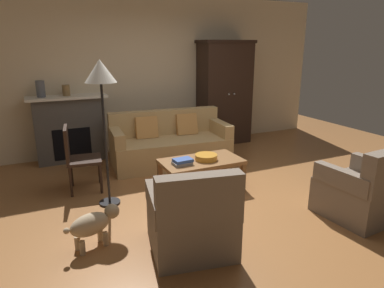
# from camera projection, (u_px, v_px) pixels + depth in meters

# --- Properties ---
(ground_plane) EXTENTS (9.60, 9.60, 0.00)m
(ground_plane) POSITION_uv_depth(u_px,v_px,m) (215.00, 195.00, 4.53)
(ground_plane) COLOR #9E6638
(back_wall) EXTENTS (7.20, 0.10, 2.80)m
(back_wall) POSITION_uv_depth(u_px,v_px,m) (151.00, 74.00, 6.36)
(back_wall) COLOR beige
(back_wall) RESTS_ON ground
(fireplace) EXTENTS (1.26, 0.48, 1.12)m
(fireplace) POSITION_uv_depth(u_px,v_px,m) (70.00, 128.00, 5.75)
(fireplace) COLOR #4C4947
(fireplace) RESTS_ON ground
(armoire) EXTENTS (1.06, 0.57, 2.01)m
(armoire) POSITION_uv_depth(u_px,v_px,m) (224.00, 93.00, 6.75)
(armoire) COLOR black
(armoire) RESTS_ON ground
(couch) EXTENTS (1.98, 1.00, 0.86)m
(couch) POSITION_uv_depth(u_px,v_px,m) (170.00, 145.00, 5.69)
(couch) COLOR tan
(couch) RESTS_ON ground
(coffee_table) EXTENTS (1.10, 0.60, 0.42)m
(coffee_table) POSITION_uv_depth(u_px,v_px,m) (201.00, 164.00, 4.63)
(coffee_table) COLOR olive
(coffee_table) RESTS_ON ground
(fruit_bowl) EXTENTS (0.30, 0.30, 0.08)m
(fruit_bowl) POSITION_uv_depth(u_px,v_px,m) (206.00, 157.00, 4.62)
(fruit_bowl) COLOR orange
(fruit_bowl) RESTS_ON coffee_table
(book_stack) EXTENTS (0.26, 0.19, 0.08)m
(book_stack) POSITION_uv_depth(u_px,v_px,m) (183.00, 162.00, 4.43)
(book_stack) COLOR gray
(book_stack) RESTS_ON coffee_table
(mantel_vase_slate) EXTENTS (0.14, 0.14, 0.26)m
(mantel_vase_slate) POSITION_uv_depth(u_px,v_px,m) (41.00, 89.00, 5.39)
(mantel_vase_slate) COLOR #565B66
(mantel_vase_slate) RESTS_ON fireplace
(mantel_vase_bronze) EXTENTS (0.12, 0.12, 0.18)m
(mantel_vase_bronze) POSITION_uv_depth(u_px,v_px,m) (66.00, 90.00, 5.55)
(mantel_vase_bronze) COLOR olive
(mantel_vase_bronze) RESTS_ON fireplace
(armchair_near_left) EXTENTS (0.90, 0.90, 0.88)m
(armchair_near_left) POSITION_uv_depth(u_px,v_px,m) (192.00, 221.00, 3.23)
(armchair_near_left) COLOR #756656
(armchair_near_left) RESTS_ON ground
(armchair_near_right) EXTENTS (0.83, 0.82, 0.88)m
(armchair_near_right) POSITION_uv_depth(u_px,v_px,m) (363.00, 192.00, 3.87)
(armchair_near_right) COLOR #756656
(armchair_near_right) RESTS_ON ground
(side_chair_wooden) EXTENTS (0.49, 0.49, 0.90)m
(side_chair_wooden) POSITION_uv_depth(u_px,v_px,m) (77.00, 155.00, 4.54)
(side_chair_wooden) COLOR black
(side_chair_wooden) RESTS_ON ground
(floor_lamp) EXTENTS (0.36, 0.36, 1.77)m
(floor_lamp) POSITION_uv_depth(u_px,v_px,m) (101.00, 80.00, 3.87)
(floor_lamp) COLOR black
(floor_lamp) RESTS_ON ground
(dog) EXTENTS (0.56, 0.31, 0.39)m
(dog) POSITION_uv_depth(u_px,v_px,m) (93.00, 224.00, 3.32)
(dog) COLOR tan
(dog) RESTS_ON ground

